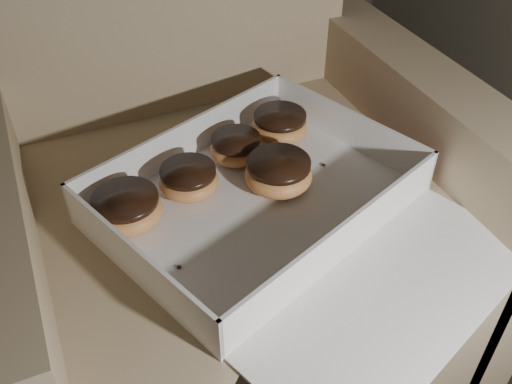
{
  "coord_description": "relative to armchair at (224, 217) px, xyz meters",
  "views": [
    {
      "loc": [
        0.63,
        0.32,
        0.98
      ],
      "look_at": [
        0.89,
        0.92,
        0.41
      ],
      "focal_mm": 40.0,
      "sensor_mm": 36.0,
      "label": 1
    }
  ],
  "objects": [
    {
      "name": "armchair",
      "position": [
        0.0,
        0.0,
        0.0
      ],
      "size": [
        0.83,
        0.7,
        0.86
      ],
      "color": "#93805E",
      "rests_on": "floor"
    },
    {
      "name": "bakery_box",
      "position": [
        0.04,
        -0.16,
        0.13
      ],
      "size": [
        0.6,
        0.65,
        0.08
      ],
      "rotation": [
        0.0,
        0.0,
        0.37
      ],
      "color": "silver",
      "rests_on": "armchair"
    },
    {
      "name": "donut_a",
      "position": [
        -0.07,
        -0.05,
        0.15
      ],
      "size": [
        0.09,
        0.09,
        0.05
      ],
      "color": "#C88345",
      "rests_on": "bakery_box"
    },
    {
      "name": "donut_b",
      "position": [
        -0.18,
        -0.08,
        0.15
      ],
      "size": [
        0.1,
        0.1,
        0.05
      ],
      "color": "#C88345",
      "rests_on": "bakery_box"
    },
    {
      "name": "donut_c",
      "position": [
        0.06,
        -0.09,
        0.15
      ],
      "size": [
        0.11,
        0.11,
        0.05
      ],
      "color": "#C88345",
      "rests_on": "bakery_box"
    },
    {
      "name": "donut_d",
      "position": [
        0.12,
        0.03,
        0.15
      ],
      "size": [
        0.1,
        0.1,
        0.05
      ],
      "color": "#C88345",
      "rests_on": "bakery_box"
    },
    {
      "name": "donut_e",
      "position": [
        0.03,
        0.0,
        0.15
      ],
      "size": [
        0.09,
        0.09,
        0.04
      ],
      "color": "#C88345",
      "rests_on": "bakery_box"
    },
    {
      "name": "crumb_a",
      "position": [
        -0.14,
        -0.2,
        0.12
      ],
      "size": [
        0.01,
        0.01,
        0.0
      ],
      "primitive_type": "ellipsoid",
      "color": "black",
      "rests_on": "bakery_box"
    },
    {
      "name": "crumb_b",
      "position": [
        0.15,
        -0.08,
        0.12
      ],
      "size": [
        0.01,
        0.01,
        0.0
      ],
      "primitive_type": "ellipsoid",
      "color": "black",
      "rests_on": "bakery_box"
    },
    {
      "name": "crumb_c",
      "position": [
        -0.13,
        -0.28,
        0.12
      ],
      "size": [
        0.01,
        0.01,
        0.0
      ],
      "primitive_type": "ellipsoid",
      "color": "black",
      "rests_on": "bakery_box"
    }
  ]
}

